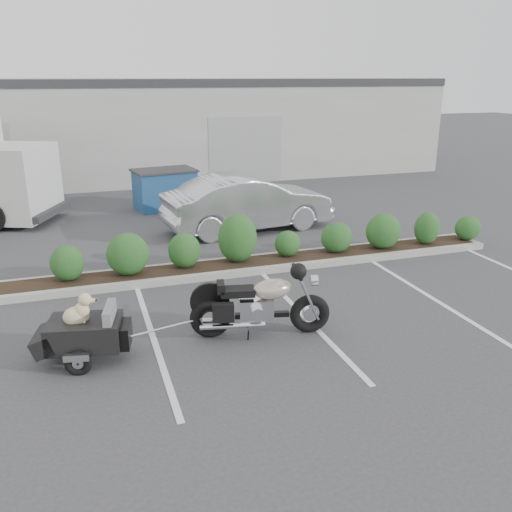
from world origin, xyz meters
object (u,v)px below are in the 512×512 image
object	(u,v)px
pet_trailer	(84,332)
sedan	(248,203)
dumpster	(165,189)
motorcycle	(260,305)

from	to	relation	value
pet_trailer	sedan	xyz separation A→B (m)	(4.55, 6.25, 0.30)
pet_trailer	sedan	size ratio (longest dim) A/B	0.40
sedan	dumpster	distance (m)	3.76
pet_trailer	dumpster	bearing A→B (deg)	85.76
motorcycle	sedan	distance (m)	6.52
pet_trailer	dumpster	xyz separation A→B (m)	(2.77, 9.55, 0.17)
motorcycle	dumpster	distance (m)	9.58
pet_trailer	sedan	world-z (taller)	sedan
motorcycle	dumpster	xyz separation A→B (m)	(-0.01, 9.58, 0.11)
motorcycle	dumpster	bearing A→B (deg)	101.99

